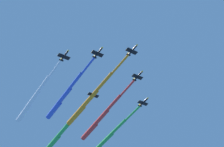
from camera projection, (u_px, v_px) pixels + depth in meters
jet_lead at (88, 101)px, 214.22m from camera, size 26.21×78.73×4.37m
jet_port_inner at (100, 119)px, 226.71m from camera, size 26.54×73.14×4.32m
jet_starboard_inner at (64, 97)px, 213.73m from camera, size 24.51×68.81×4.33m
jet_port_mid at (104, 141)px, 237.21m from camera, size 25.48×75.92×4.28m
jet_starboard_mid at (33, 100)px, 215.89m from camera, size 24.76×70.14×4.35m
jet_port_outer at (62, 131)px, 231.73m from camera, size 24.22×68.97×4.28m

